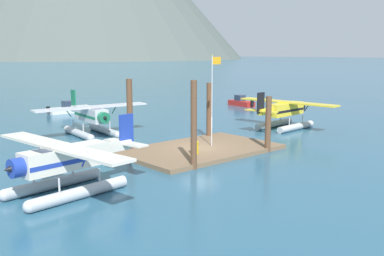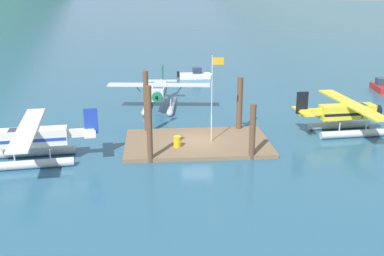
% 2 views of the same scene
% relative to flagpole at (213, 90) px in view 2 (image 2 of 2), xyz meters
% --- Properties ---
extents(ground_plane, '(1200.00, 1200.00, 0.00)m').
position_rel_flagpole_xyz_m(ground_plane, '(-1.24, 0.09, -4.56)').
color(ground_plane, '#285670').
extents(dock_platform, '(11.60, 7.27, 0.30)m').
position_rel_flagpole_xyz_m(dock_platform, '(-1.24, 0.09, -4.41)').
color(dock_platform, brown).
rests_on(dock_platform, ground).
extents(piling_near_left, '(0.40, 0.40, 5.71)m').
position_rel_flagpole_xyz_m(piling_near_left, '(-5.01, -3.42, -1.71)').
color(piling_near_left, brown).
rests_on(piling_near_left, ground).
extents(piling_near_right, '(0.44, 0.44, 4.21)m').
position_rel_flagpole_xyz_m(piling_near_right, '(2.50, -3.37, -2.45)').
color(piling_near_right, brown).
rests_on(piling_near_right, ground).
extents(piling_far_left, '(0.44, 0.44, 5.51)m').
position_rel_flagpole_xyz_m(piling_far_left, '(-5.33, 3.36, -1.81)').
color(piling_far_left, brown).
rests_on(piling_far_left, ground).
extents(piling_far_right, '(0.49, 0.49, 4.86)m').
position_rel_flagpole_xyz_m(piling_far_right, '(2.73, 3.25, -2.13)').
color(piling_far_right, brown).
rests_on(piling_far_right, ground).
extents(flagpole, '(0.95, 0.10, 6.95)m').
position_rel_flagpole_xyz_m(flagpole, '(0.00, 0.00, 0.00)').
color(flagpole, silver).
rests_on(flagpole, dock_platform).
extents(fuel_drum, '(0.62, 0.62, 0.88)m').
position_rel_flagpole_xyz_m(fuel_drum, '(-2.93, -1.18, -3.82)').
color(fuel_drum, gold).
rests_on(fuel_drum, dock_platform).
extents(seaplane_yellow_stbd_fwd, '(7.97, 10.48, 3.84)m').
position_rel_flagpole_xyz_m(seaplane_yellow_stbd_fwd, '(11.96, 2.09, -2.98)').
color(seaplane_yellow_stbd_fwd, '#B7BABF').
rests_on(seaplane_yellow_stbd_fwd, ground).
extents(seaplane_cream_port_aft, '(7.95, 10.49, 3.84)m').
position_rel_flagpole_xyz_m(seaplane_cream_port_aft, '(-13.44, -2.71, -2.98)').
color(seaplane_cream_port_aft, '#B7BABF').
rests_on(seaplane_cream_port_aft, ground).
extents(seaplane_silver_bow_left, '(10.49, 7.96, 3.84)m').
position_rel_flagpole_xyz_m(seaplane_silver_bow_left, '(-4.13, 11.45, -2.98)').
color(seaplane_silver_bow_left, '#B7BABF').
rests_on(seaplane_silver_bow_left, ground).
extents(boat_white_open_north, '(4.89, 1.57, 1.50)m').
position_rel_flagpole_xyz_m(boat_white_open_north, '(1.03, 27.07, -4.07)').
color(boat_white_open_north, silver).
rests_on(boat_white_open_north, ground).
extents(boat_red_open_east, '(2.03, 4.88, 1.50)m').
position_rel_flagpole_xyz_m(boat_red_open_east, '(22.82, 17.86, -4.07)').
color(boat_red_open_east, '#B2231E').
rests_on(boat_red_open_east, ground).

